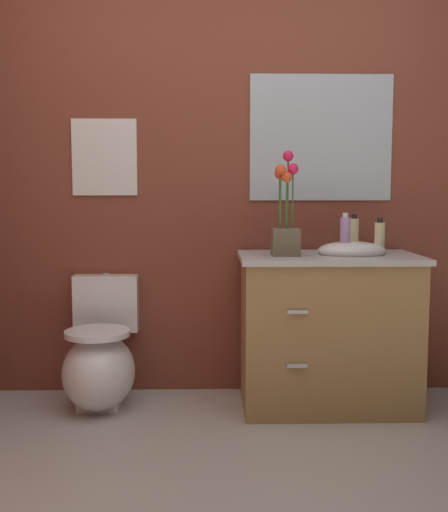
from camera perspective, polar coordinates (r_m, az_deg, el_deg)
name	(u,v)px	position (r m, az deg, el deg)	size (l,w,h in m)	color
wall_back	(266,174)	(3.61, 3.87, 7.45)	(4.32, 0.05, 2.50)	brown
toilet	(100,362)	(3.47, -11.16, -9.39)	(0.38, 0.59, 0.69)	white
vanity_cabinet	(328,329)	(3.41, 9.42, -6.54)	(0.94, 0.56, 1.00)	#9E7242
flower_vase	(285,224)	(3.25, 5.59, 2.91)	(0.14, 0.14, 0.54)	brown
soap_bottle	(345,236)	(3.33, 10.92, 1.83)	(0.05, 0.05, 0.22)	#B28CBF
lotion_bottle	(380,238)	(3.42, 13.92, 1.63)	(0.05, 0.05, 0.19)	beige
hand_wash_bottle	(354,235)	(3.47, 11.69, 1.89)	(0.05, 0.05, 0.21)	beige
wall_poster	(104,157)	(3.62, -10.79, 8.79)	(0.36, 0.01, 0.42)	silver
wall_mirror	(321,138)	(3.63, 8.79, 10.55)	(0.80, 0.01, 0.70)	#B2BCC6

